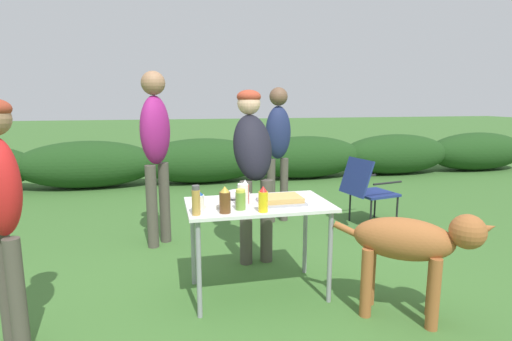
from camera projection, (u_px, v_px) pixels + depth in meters
name	position (u px, v px, depth m)	size (l,w,h in m)	color
ground_plane	(258.00, 292.00, 3.21)	(60.00, 60.00, 0.00)	#3D6B2D
shrub_hedge	(203.00, 161.00, 7.41)	(14.40, 0.90, 0.83)	#1E4219
folding_table	(258.00, 213.00, 3.09)	(1.10, 0.64, 0.74)	silver
food_tray	(281.00, 200.00, 3.07)	(0.34, 0.28, 0.06)	#9E9EA3
plate_stack	(211.00, 204.00, 3.00)	(0.24, 0.24, 0.03)	white
mixing_bowl	(238.00, 194.00, 3.21)	(0.21, 0.21, 0.08)	silver
paper_cup_stack	(243.00, 195.00, 2.96)	(0.08, 0.08, 0.17)	white
beer_bottle	(225.00, 200.00, 2.79)	(0.08, 0.08, 0.19)	brown
relish_jar	(240.00, 200.00, 2.88)	(0.07, 0.07, 0.15)	olive
mustard_bottle	(263.00, 200.00, 2.82)	(0.07, 0.07, 0.19)	yellow
mayo_bottle	(199.00, 201.00, 2.85)	(0.08, 0.08, 0.15)	silver
ketchup_bottle	(245.00, 192.00, 3.05)	(0.06, 0.06, 0.19)	red
spice_jar	(196.00, 201.00, 2.74)	(0.06, 0.06, 0.21)	#B2893D
standing_person_in_gray_fleece	(253.00, 155.00, 3.74)	(0.40, 0.51, 1.62)	#4C473D
standing_person_in_dark_puffer	(1.00, 195.00, 2.33)	(0.36, 0.37, 1.54)	#4C473D
standing_person_with_beanie	(278.00, 141.00, 4.92)	(0.35, 0.27, 1.68)	#4C473D
standing_person_in_navy_coat	(156.00, 141.00, 4.09)	(0.42, 0.43, 1.81)	#4C473D
dog	(412.00, 245.00, 2.75)	(0.90, 0.70, 0.79)	#9E5B2D
camp_chair_green_behind_table	(367.00, 188.00, 4.87)	(0.67, 0.57, 0.83)	navy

